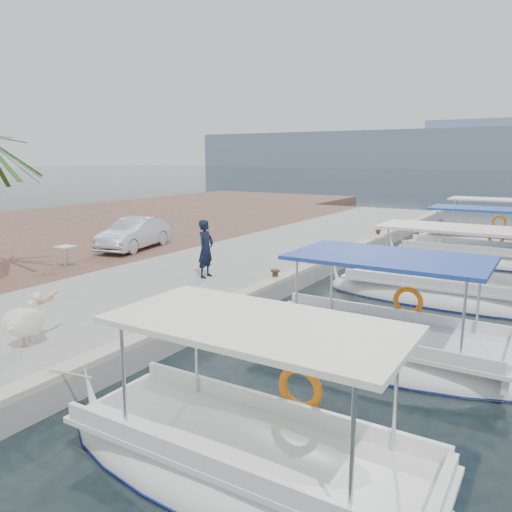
{
  "coord_description": "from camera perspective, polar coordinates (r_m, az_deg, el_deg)",
  "views": [
    {
      "loc": [
        6.83,
        -11.44,
        4.19
      ],
      "look_at": [
        -1.0,
        1.44,
        1.2
      ],
      "focal_mm": 35.0,
      "sensor_mm": 36.0,
      "label": 1
    }
  ],
  "objects": [
    {
      "name": "fishing_caique_d",
      "position": [
        21.89,
        24.84,
        -0.37
      ],
      "size": [
        7.77,
        2.17,
        2.83
      ],
      "color": "white",
      "rests_on": "ground"
    },
    {
      "name": "folding_table",
      "position": [
        18.16,
        -20.95,
        0.43
      ],
      "size": [
        0.55,
        0.55,
        0.73
      ],
      "color": "silver",
      "rests_on": "cobblestone_strip"
    },
    {
      "name": "fisherman",
      "position": [
        15.54,
        -5.76,
        0.83
      ],
      "size": [
        0.48,
        0.69,
        1.8
      ],
      "primitive_type": "imported",
      "rotation": [
        0.0,
        0.0,
        1.65
      ],
      "color": "black",
      "rests_on": "concrete_quay"
    },
    {
      "name": "pelican",
      "position": [
        10.88,
        -24.78,
        -6.72
      ],
      "size": [
        0.57,
        1.34,
        1.03
      ],
      "color": "tan",
      "rests_on": "concrete_quay"
    },
    {
      "name": "concrete_quay",
      "position": [
        19.55,
        0.41,
        -0.41
      ],
      "size": [
        6.0,
        40.0,
        0.5
      ],
      "primitive_type": "cube",
      "color": "gray",
      "rests_on": "ground"
    },
    {
      "name": "cobblestone_strip",
      "position": [
        22.48,
        -10.6,
        0.93
      ],
      "size": [
        4.0,
        40.0,
        0.5
      ],
      "primitive_type": "cube",
      "color": "#53352C",
      "rests_on": "ground"
    },
    {
      "name": "fishing_caique_c",
      "position": [
        15.79,
        21.28,
        -4.48
      ],
      "size": [
        7.55,
        2.12,
        2.83
      ],
      "color": "white",
      "rests_on": "ground"
    },
    {
      "name": "fishing_caique_e",
      "position": [
        26.98,
        25.06,
        1.49
      ],
      "size": [
        6.97,
        2.1,
        2.83
      ],
      "color": "white",
      "rests_on": "ground"
    },
    {
      "name": "land_backing",
      "position": [
        30.04,
        -25.0,
        2.61
      ],
      "size": [
        16.0,
        60.0,
        0.48
      ],
      "primitive_type": "cube",
      "color": "#53352C",
      "rests_on": "ground"
    },
    {
      "name": "ground",
      "position": [
        13.96,
        0.44,
        -6.24
      ],
      "size": [
        400.0,
        400.0,
        0.0
      ],
      "primitive_type": "plane",
      "color": "black",
      "rests_on": "ground"
    },
    {
      "name": "fishing_caique_a",
      "position": [
        7.14,
        -1.04,
        -23.47
      ],
      "size": [
        6.17,
        2.03,
        2.83
      ],
      "color": "white",
      "rests_on": "ground"
    },
    {
      "name": "fishing_caique_b",
      "position": [
        11.07,
        13.65,
        -10.65
      ],
      "size": [
        6.5,
        2.53,
        2.83
      ],
      "color": "white",
      "rests_on": "ground"
    },
    {
      "name": "quay_curb",
      "position": [
        18.25,
        7.92,
        -0.36
      ],
      "size": [
        0.44,
        40.0,
        0.12
      ],
      "primitive_type": "cube",
      "color": "#ABA798",
      "rests_on": "concrete_quay"
    },
    {
      "name": "mooring_bollards",
      "position": [
        15.2,
        2.21,
        -2.08
      ],
      "size": [
        0.28,
        20.28,
        0.33
      ],
      "color": "black",
      "rests_on": "concrete_quay"
    },
    {
      "name": "parked_car",
      "position": [
        20.95,
        -13.69,
        2.51
      ],
      "size": [
        2.11,
        4.04,
        1.27
      ],
      "primitive_type": "imported",
      "rotation": [
        0.0,
        0.0,
        0.21
      ],
      "color": "silver",
      "rests_on": "cobblestone_strip"
    }
  ]
}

